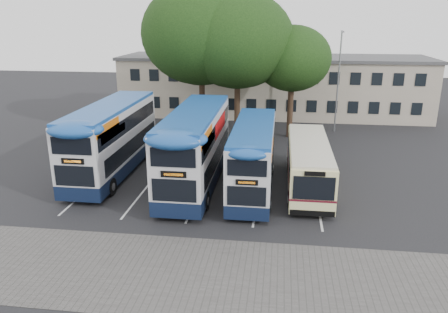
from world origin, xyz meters
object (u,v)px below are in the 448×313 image
(tree_right, at_px, (293,59))
(bus_single, at_px, (308,161))
(tree_left, at_px, (201,34))
(tree_mid, at_px, (238,40))
(bus_dd_left, at_px, (112,136))
(bus_dd_right, at_px, (253,154))
(bus_dd_mid, at_px, (196,145))
(lamp_post, at_px, (339,76))

(tree_right, xyz_separation_m, bus_single, (1.00, -11.84, -5.16))
(tree_left, height_order, tree_mid, tree_left)
(bus_dd_left, relative_size, bus_dd_right, 1.15)
(tree_mid, height_order, bus_dd_left, tree_mid)
(tree_right, xyz_separation_m, bus_dd_right, (-2.38, -12.82, -4.54))
(bus_dd_right, xyz_separation_m, bus_single, (3.39, 0.98, -0.62))
(bus_dd_mid, bearing_deg, lamp_post, 55.47)
(lamp_post, bearing_deg, tree_left, -169.29)
(lamp_post, distance_m, bus_dd_left, 21.27)
(bus_dd_mid, bearing_deg, bus_dd_left, 167.52)
(tree_right, height_order, bus_dd_mid, tree_right)
(lamp_post, xyz_separation_m, tree_left, (-12.08, -2.28, 3.72))
(tree_mid, bearing_deg, bus_dd_mid, -96.65)
(tree_left, xyz_separation_m, tree_mid, (3.23, -0.68, -0.49))
(lamp_post, bearing_deg, bus_dd_left, -140.05)
(bus_dd_mid, relative_size, bus_single, 1.18)
(bus_dd_left, relative_size, bus_single, 1.16)
(tree_right, bearing_deg, lamp_post, 30.60)
(tree_mid, distance_m, bus_dd_left, 14.10)
(tree_right, bearing_deg, bus_dd_right, -100.52)
(lamp_post, xyz_separation_m, tree_right, (-4.23, -2.50, 1.73))
(lamp_post, bearing_deg, tree_right, -149.40)
(tree_left, bearing_deg, tree_mid, -11.92)
(bus_dd_mid, distance_m, bus_dd_right, 3.68)
(bus_dd_right, bearing_deg, tree_right, 79.48)
(lamp_post, distance_m, tree_left, 12.85)
(bus_dd_left, xyz_separation_m, bus_dd_right, (9.59, -1.76, -0.34))
(tree_mid, distance_m, bus_single, 14.33)
(lamp_post, distance_m, tree_mid, 9.88)
(tree_mid, xyz_separation_m, bus_dd_mid, (-1.39, -11.92, -5.67))
(bus_dd_right, bearing_deg, bus_single, 16.13)
(bus_dd_left, bearing_deg, bus_single, -3.42)
(bus_dd_left, bearing_deg, bus_dd_right, -10.38)
(tree_left, distance_m, bus_dd_left, 13.51)
(lamp_post, height_order, bus_single, lamp_post)
(lamp_post, relative_size, bus_dd_mid, 0.79)
(bus_dd_left, height_order, bus_dd_right, bus_dd_left)
(tree_left, bearing_deg, bus_dd_left, -110.04)
(tree_left, distance_m, tree_right, 8.11)
(tree_left, height_order, tree_right, tree_left)
(lamp_post, relative_size, tree_mid, 0.73)
(bus_dd_mid, distance_m, bus_single, 7.11)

